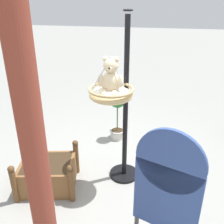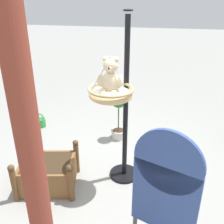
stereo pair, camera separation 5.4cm
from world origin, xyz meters
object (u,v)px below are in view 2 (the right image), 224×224
(display_pole_central, at_px, (125,133))
(hanging_basket_with_teddy, at_px, (111,94))
(watering_can, at_px, (40,122))
(display_sign_board, at_px, (165,185))
(teddy_bear, at_px, (110,79))
(potted_plant_fern_front, at_px, (118,117))
(wooden_planter_box, at_px, (48,172))
(greenhouse_pillar_right, at_px, (32,166))

(display_pole_central, xyz_separation_m, hanging_basket_with_teddy, (0.15, 0.25, 0.68))
(watering_can, bearing_deg, display_sign_board, 137.93)
(watering_can, bearing_deg, teddy_bear, 141.75)
(hanging_basket_with_teddy, height_order, potted_plant_fern_front, hanging_basket_with_teddy)
(display_sign_board, bearing_deg, wooden_planter_box, -23.14)
(display_pole_central, distance_m, hanging_basket_with_teddy, 0.74)
(display_pole_central, bearing_deg, greenhouse_pillar_right, 80.54)
(display_pole_central, distance_m, potted_plant_fern_front, 1.17)
(display_pole_central, xyz_separation_m, display_sign_board, (-0.59, 1.16, 0.14))
(teddy_bear, distance_m, display_sign_board, 1.38)
(teddy_bear, height_order, display_sign_board, teddy_bear)
(potted_plant_fern_front, xyz_separation_m, display_sign_board, (-0.90, 2.24, 0.42))
(display_pole_central, height_order, hanging_basket_with_teddy, display_pole_central)
(teddy_bear, bearing_deg, potted_plant_fern_front, -83.28)
(hanging_basket_with_teddy, bearing_deg, potted_plant_fern_front, -83.17)
(greenhouse_pillar_right, bearing_deg, display_sign_board, -140.83)
(hanging_basket_with_teddy, relative_size, potted_plant_fern_front, 0.65)
(teddy_bear, xyz_separation_m, display_sign_board, (-0.74, 0.88, -0.75))
(wooden_planter_box, distance_m, watering_can, 1.93)
(teddy_bear, relative_size, wooden_planter_box, 0.49)
(wooden_planter_box, height_order, watering_can, wooden_planter_box)
(display_sign_board, distance_m, watering_can, 3.59)
(wooden_planter_box, bearing_deg, potted_plant_fern_front, -115.02)
(potted_plant_fern_front, distance_m, display_sign_board, 2.45)
(display_pole_central, height_order, potted_plant_fern_front, display_pole_central)
(display_pole_central, relative_size, watering_can, 6.83)
(teddy_bear, height_order, watering_can, teddy_bear)
(hanging_basket_with_teddy, distance_m, display_sign_board, 1.29)
(display_sign_board, bearing_deg, watering_can, -42.07)
(potted_plant_fern_front, bearing_deg, greenhouse_pillar_right, 89.89)
(teddy_bear, relative_size, potted_plant_fern_front, 0.53)
(wooden_planter_box, distance_m, potted_plant_fern_front, 1.72)
(hanging_basket_with_teddy, distance_m, potted_plant_fern_front, 1.66)
(hanging_basket_with_teddy, bearing_deg, display_pole_central, -120.96)
(teddy_bear, xyz_separation_m, greenhouse_pillar_right, (0.17, 1.62, -0.13))
(teddy_bear, height_order, greenhouse_pillar_right, greenhouse_pillar_right)
(potted_plant_fern_front, xyz_separation_m, watering_can, (1.70, -0.11, -0.35))
(watering_can, bearing_deg, wooden_planter_box, 120.61)
(teddy_bear, relative_size, display_sign_board, 0.31)
(greenhouse_pillar_right, distance_m, display_sign_board, 1.32)
(greenhouse_pillar_right, height_order, display_sign_board, greenhouse_pillar_right)
(hanging_basket_with_teddy, relative_size, watering_can, 1.65)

